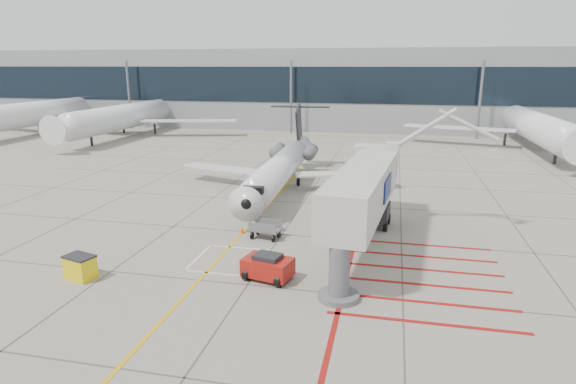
% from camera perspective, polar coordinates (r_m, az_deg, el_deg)
% --- Properties ---
extents(ground_plane, '(260.00, 260.00, 0.00)m').
position_cam_1_polar(ground_plane, '(29.44, -2.52, -7.64)').
color(ground_plane, gray).
rests_on(ground_plane, ground).
extents(regional_jet, '(22.22, 27.58, 7.04)m').
position_cam_1_polar(regional_jet, '(41.42, -1.53, 4.06)').
color(regional_jet, silver).
rests_on(regional_jet, ground_plane).
extents(jet_bridge, '(10.21, 18.62, 7.14)m').
position_cam_1_polar(jet_bridge, '(28.92, 8.77, -0.73)').
color(jet_bridge, beige).
rests_on(jet_bridge, ground_plane).
extents(pushback_tug, '(2.87, 2.15, 1.50)m').
position_cam_1_polar(pushback_tug, '(26.23, -2.42, -8.76)').
color(pushback_tug, '#A71710').
rests_on(pushback_tug, ground_plane).
extents(spill_bin, '(1.76, 1.41, 1.33)m').
position_cam_1_polar(spill_bin, '(28.61, -23.41, -8.16)').
color(spill_bin, yellow).
rests_on(spill_bin, ground_plane).
extents(baggage_cart, '(2.13, 1.53, 1.24)m').
position_cam_1_polar(baggage_cart, '(32.23, -2.69, -4.44)').
color(baggage_cart, '#5D5C62').
rests_on(baggage_cart, ground_plane).
extents(ground_power_unit, '(2.36, 1.85, 1.64)m').
position_cam_1_polar(ground_power_unit, '(31.81, 6.69, -4.41)').
color(ground_power_unit, beige).
rests_on(ground_power_unit, ground_plane).
extents(cone_nose, '(0.32, 0.32, 0.44)m').
position_cam_1_polar(cone_nose, '(33.41, -5.47, -4.51)').
color(cone_nose, '#FF4B0D').
rests_on(cone_nose, ground_plane).
extents(cone_side, '(0.40, 0.40, 0.56)m').
position_cam_1_polar(cone_side, '(36.01, 4.61, -2.96)').
color(cone_side, '#F1570C').
rests_on(cone_side, ground_plane).
extents(terminal_building, '(180.00, 28.00, 14.00)m').
position_cam_1_polar(terminal_building, '(96.42, 14.40, 11.83)').
color(terminal_building, gray).
rests_on(terminal_building, ground_plane).
extents(terminal_glass_band, '(180.00, 0.10, 6.00)m').
position_cam_1_polar(terminal_glass_band, '(82.35, 14.72, 12.07)').
color(terminal_glass_band, black).
rests_on(terminal_glass_band, ground_plane).
extents(bg_aircraft_a, '(35.96, 39.96, 11.99)m').
position_cam_1_polar(bg_aircraft_a, '(93.30, -27.14, 9.98)').
color(bg_aircraft_a, silver).
rests_on(bg_aircraft_a, ground_plane).
extents(bg_aircraft_b, '(34.64, 38.49, 11.55)m').
position_cam_1_polar(bg_aircraft_b, '(83.84, -18.13, 10.34)').
color(bg_aircraft_b, silver).
rests_on(bg_aircraft_b, ground_plane).
extents(bg_aircraft_c, '(34.36, 38.18, 11.45)m').
position_cam_1_polar(bg_aircraft_c, '(74.86, 27.15, 8.98)').
color(bg_aircraft_c, silver).
rests_on(bg_aircraft_c, ground_plane).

